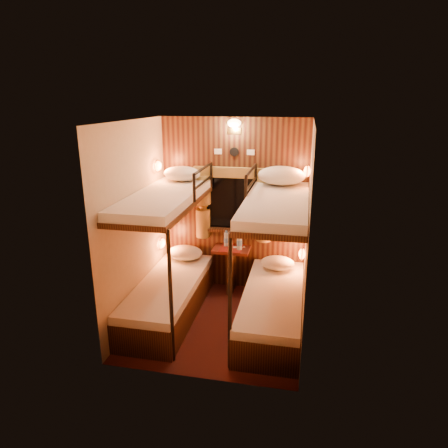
% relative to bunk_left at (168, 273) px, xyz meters
% --- Properties ---
extents(floor, '(2.10, 2.10, 0.00)m').
position_rel_bunk_left_xyz_m(floor, '(0.65, -0.07, -0.56)').
color(floor, '#36120E').
rests_on(floor, ground).
extents(ceiling, '(2.10, 2.10, 0.00)m').
position_rel_bunk_left_xyz_m(ceiling, '(0.65, -0.07, 1.84)').
color(ceiling, silver).
rests_on(ceiling, wall_back).
extents(wall_back, '(2.40, 0.00, 2.40)m').
position_rel_bunk_left_xyz_m(wall_back, '(0.65, 0.98, 0.64)').
color(wall_back, '#C6B293').
rests_on(wall_back, floor).
extents(wall_front, '(2.40, 0.00, 2.40)m').
position_rel_bunk_left_xyz_m(wall_front, '(0.65, -1.12, 0.64)').
color(wall_front, '#C6B293').
rests_on(wall_front, floor).
extents(wall_left, '(0.00, 2.40, 2.40)m').
position_rel_bunk_left_xyz_m(wall_left, '(-0.35, -0.07, 0.64)').
color(wall_left, '#C6B293').
rests_on(wall_left, floor).
extents(wall_right, '(0.00, 2.40, 2.40)m').
position_rel_bunk_left_xyz_m(wall_right, '(1.65, -0.07, 0.64)').
color(wall_right, '#C6B293').
rests_on(wall_right, floor).
extents(back_panel, '(2.00, 0.03, 2.40)m').
position_rel_bunk_left_xyz_m(back_panel, '(0.65, 0.97, 0.64)').
color(back_panel, black).
rests_on(back_panel, floor).
extents(bunk_left, '(0.72, 1.90, 1.82)m').
position_rel_bunk_left_xyz_m(bunk_left, '(0.00, 0.00, 0.00)').
color(bunk_left, black).
rests_on(bunk_left, floor).
extents(bunk_right, '(0.72, 1.90, 1.82)m').
position_rel_bunk_left_xyz_m(bunk_right, '(1.30, 0.00, 0.00)').
color(bunk_right, black).
rests_on(bunk_right, floor).
extents(window, '(1.00, 0.12, 0.79)m').
position_rel_bunk_left_xyz_m(window, '(0.65, 0.94, 0.62)').
color(window, black).
rests_on(window, back_panel).
extents(curtains, '(1.10, 0.22, 1.00)m').
position_rel_bunk_left_xyz_m(curtains, '(0.65, 0.90, 0.71)').
color(curtains, olive).
rests_on(curtains, back_panel).
extents(back_fixtures, '(0.54, 0.09, 0.48)m').
position_rel_bunk_left_xyz_m(back_fixtures, '(0.65, 0.93, 1.69)').
color(back_fixtures, black).
rests_on(back_fixtures, back_panel).
extents(reading_lamps, '(2.00, 0.20, 1.25)m').
position_rel_bunk_left_xyz_m(reading_lamps, '(0.65, 0.63, 0.68)').
color(reading_lamps, orange).
rests_on(reading_lamps, wall_left).
extents(table, '(0.50, 0.34, 0.66)m').
position_rel_bunk_left_xyz_m(table, '(0.65, 0.78, -0.14)').
color(table, '#5B2714').
rests_on(table, floor).
extents(bottle_left, '(0.07, 0.07, 0.23)m').
position_rel_bunk_left_xyz_m(bottle_left, '(0.56, 0.84, 0.19)').
color(bottle_left, '#99BFE5').
rests_on(bottle_left, table).
extents(bottle_right, '(0.08, 0.08, 0.26)m').
position_rel_bunk_left_xyz_m(bottle_right, '(0.77, 0.75, 0.21)').
color(bottle_right, '#99BFE5').
rests_on(bottle_right, table).
extents(sachet_a, '(0.10, 0.08, 0.01)m').
position_rel_bunk_left_xyz_m(sachet_a, '(0.71, 0.82, 0.09)').
color(sachet_a, silver).
rests_on(sachet_a, table).
extents(sachet_b, '(0.08, 0.07, 0.00)m').
position_rel_bunk_left_xyz_m(sachet_b, '(0.80, 0.85, 0.09)').
color(sachet_b, silver).
rests_on(sachet_b, table).
extents(pillow_lower_left, '(0.50, 0.35, 0.19)m').
position_rel_bunk_left_xyz_m(pillow_lower_left, '(-0.00, 0.72, -0.00)').
color(pillow_lower_left, white).
rests_on(pillow_lower_left, bunk_left).
extents(pillow_lower_right, '(0.45, 0.32, 0.17)m').
position_rel_bunk_left_xyz_m(pillow_lower_right, '(1.30, 0.64, -0.01)').
color(pillow_lower_right, white).
rests_on(pillow_lower_right, bunk_right).
extents(pillow_upper_left, '(0.49, 0.35, 0.19)m').
position_rel_bunk_left_xyz_m(pillow_upper_left, '(-0.00, 0.69, 1.12)').
color(pillow_upper_left, white).
rests_on(pillow_upper_left, bunk_left).
extents(pillow_upper_right, '(0.60, 0.43, 0.23)m').
position_rel_bunk_left_xyz_m(pillow_upper_right, '(1.30, 0.68, 1.15)').
color(pillow_upper_right, white).
rests_on(pillow_upper_right, bunk_right).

